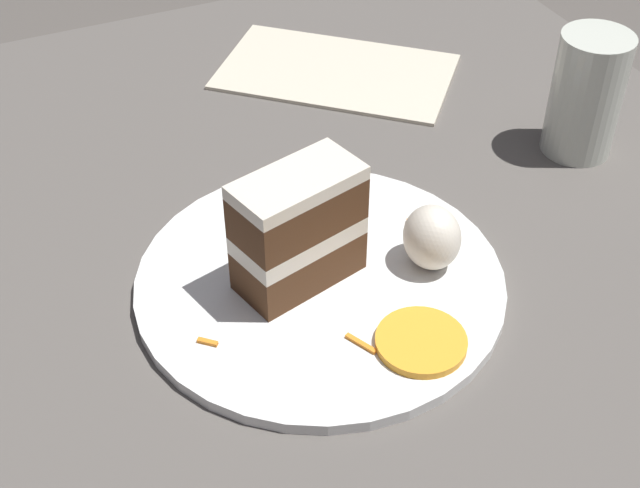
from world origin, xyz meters
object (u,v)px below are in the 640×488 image
Objects in this scene: cake_slice at (298,229)px; drinking_glass at (584,102)px; orange_garnish at (421,342)px; menu_card at (336,72)px; plate at (320,282)px; cream_dollop at (432,237)px.

drinking_glass is at bearing -93.00° from cake_slice.
cake_slice is 0.13m from orange_garnish.
drinking_glass is 0.28m from menu_card.
orange_garnish is 0.33m from drinking_glass.
plate is 0.11m from orange_garnish.
drinking_glass is at bearing 113.72° from cream_dollop.
cream_dollop reaches higher than orange_garnish.
drinking_glass is 0.48× the size of menu_card.
plate is at bearing -165.94° from menu_card.
menu_card is at bearing -146.54° from drinking_glass.
cream_dollop is 0.10m from orange_garnish.
cream_dollop is at bearing -120.21° from cake_slice.
plate reaches higher than menu_card.
cake_slice is at bearing -168.74° from menu_card.
orange_garnish is 0.43m from menu_card.
orange_garnish is at bearing -57.43° from drinking_glass.
cake_slice is 0.11m from cream_dollop.
menu_card is at bearing -45.22° from cake_slice.
cake_slice reaches higher than cream_dollop.
orange_garnish is at bearing -33.80° from cream_dollop.
orange_garnish reaches higher than menu_card.
plate is at bearing -159.16° from orange_garnish.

